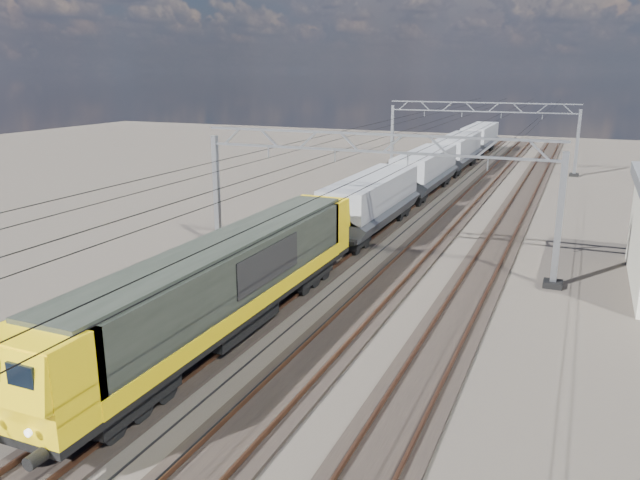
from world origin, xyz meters
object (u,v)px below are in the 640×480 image
at_px(hopper_wagon_mid, 425,169).
at_px(hopper_wagon_fourth, 480,137).
at_px(locomotive, 227,281).
at_px(catenary_gantry_mid, 370,194).
at_px(hopper_wagon_lead, 372,200).
at_px(hopper_wagon_third, 458,150).
at_px(catenary_gantry_far, 480,133).

xyz_separation_m(hopper_wagon_mid, hopper_wagon_fourth, (0.00, 28.40, 0.00)).
bearing_deg(locomotive, catenary_gantry_mid, 79.95).
relative_size(catenary_gantry_mid, hopper_wagon_lead, 1.53).
bearing_deg(hopper_wagon_third, hopper_wagon_lead, -90.00).
bearing_deg(hopper_wagon_lead, catenary_gantry_far, 86.13).
bearing_deg(locomotive, hopper_wagon_lead, 90.00).
relative_size(catenary_gantry_far, hopper_wagon_lead, 1.53).
distance_m(catenary_gantry_far, hopper_wagon_mid, 15.60).
height_order(locomotive, hopper_wagon_lead, locomotive).
xyz_separation_m(catenary_gantry_far, hopper_wagon_mid, (-2.00, -15.38, -1.67)).
relative_size(catenary_gantry_far, hopper_wagon_fourth, 1.53).
bearing_deg(hopper_wagon_fourth, hopper_wagon_third, -90.00).
distance_m(catenary_gantry_far, hopper_wagon_lead, 29.70).
distance_m(hopper_wagon_lead, hopper_wagon_mid, 14.20).
bearing_deg(catenary_gantry_far, hopper_wagon_third, -149.38).
height_order(catenary_gantry_mid, locomotive, catenary_gantry_mid).
bearing_deg(hopper_wagon_fourth, locomotive, -90.00).
relative_size(locomotive, hopper_wagon_mid, 1.62).
height_order(catenary_gantry_mid, hopper_wagon_third, catenary_gantry_mid).
bearing_deg(hopper_wagon_third, hopper_wagon_fourth, 90.00).
height_order(catenary_gantry_far, hopper_wagon_third, catenary_gantry_far).
xyz_separation_m(hopper_wagon_mid, hopper_wagon_third, (0.00, 14.20, 0.00)).
bearing_deg(hopper_wagon_lead, hopper_wagon_third, 90.00).
xyz_separation_m(catenary_gantry_far, hopper_wagon_fourth, (-2.00, 13.02, -1.67)).
bearing_deg(catenary_gantry_mid, hopper_wagon_mid, 95.54).
distance_m(catenary_gantry_mid, locomotive, 11.56).
bearing_deg(hopper_wagon_fourth, catenary_gantry_far, -81.26).
bearing_deg(catenary_gantry_mid, locomotive, -100.05).
distance_m(hopper_wagon_mid, hopper_wagon_fourth, 28.40).
bearing_deg(hopper_wagon_mid, catenary_gantry_mid, -84.46).
bearing_deg(hopper_wagon_mid, hopper_wagon_fourth, 90.00).
relative_size(hopper_wagon_lead, hopper_wagon_third, 1.00).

